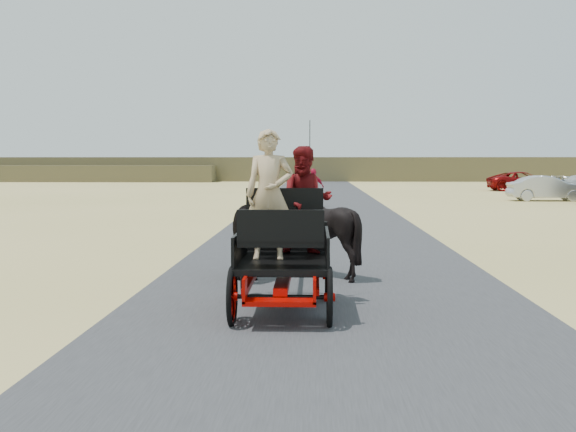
{
  "coord_description": "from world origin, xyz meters",
  "views": [
    {
      "loc": [
        -0.2,
        -11.84,
        2.09
      ],
      "look_at": [
        -0.64,
        -0.36,
        1.2
      ],
      "focal_mm": 45.0,
      "sensor_mm": 36.0,
      "label": 1
    }
  ],
  "objects_px": {
    "carriage": "(284,285)",
    "car_b": "(547,188)",
    "car_d": "(523,181)",
    "horse_right": "(322,230)",
    "horse_left": "(260,229)",
    "pedestrian": "(314,188)"
  },
  "relations": [
    {
      "from": "carriage",
      "to": "car_b",
      "type": "bearing_deg",
      "value": 65.95
    },
    {
      "from": "carriage",
      "to": "car_d",
      "type": "xyz_separation_m",
      "value": [
        14.65,
        40.06,
        0.3
      ]
    },
    {
      "from": "car_b",
      "to": "carriage",
      "type": "bearing_deg",
      "value": 156.39
    },
    {
      "from": "horse_left",
      "to": "pedestrian",
      "type": "distance_m",
      "value": 19.59
    },
    {
      "from": "carriage",
      "to": "car_d",
      "type": "distance_m",
      "value": 42.66
    },
    {
      "from": "car_d",
      "to": "car_b",
      "type": "bearing_deg",
      "value": 169.41
    },
    {
      "from": "horse_left",
      "to": "carriage",
      "type": "bearing_deg",
      "value": 100.39
    },
    {
      "from": "pedestrian",
      "to": "car_b",
      "type": "bearing_deg",
      "value": 175.04
    },
    {
      "from": "car_d",
      "to": "horse_right",
      "type": "bearing_deg",
      "value": 159.01
    },
    {
      "from": "horse_right",
      "to": "pedestrian",
      "type": "distance_m",
      "value": 19.57
    },
    {
      "from": "horse_left",
      "to": "horse_right",
      "type": "height_order",
      "value": "horse_right"
    },
    {
      "from": "pedestrian",
      "to": "car_b",
      "type": "height_order",
      "value": "pedestrian"
    },
    {
      "from": "car_d",
      "to": "carriage",
      "type": "bearing_deg",
      "value": 159.75
    },
    {
      "from": "horse_left",
      "to": "car_d",
      "type": "distance_m",
      "value": 40.06
    },
    {
      "from": "carriage",
      "to": "horse_right",
      "type": "relative_size",
      "value": 1.41
    },
    {
      "from": "horse_left",
      "to": "car_d",
      "type": "relative_size",
      "value": 0.43
    },
    {
      "from": "horse_left",
      "to": "car_b",
      "type": "relative_size",
      "value": 0.51
    },
    {
      "from": "carriage",
      "to": "pedestrian",
      "type": "xyz_separation_m",
      "value": [
        0.37,
        22.57,
        0.5
      ]
    },
    {
      "from": "horse_right",
      "to": "car_b",
      "type": "bearing_deg",
      "value": -115.56
    },
    {
      "from": "horse_left",
      "to": "pedestrian",
      "type": "xyz_separation_m",
      "value": [
        0.92,
        19.57,
        0.02
      ]
    },
    {
      "from": "horse_left",
      "to": "car_b",
      "type": "bearing_deg",
      "value": -117.6
    },
    {
      "from": "horse_right",
      "to": "car_d",
      "type": "xyz_separation_m",
      "value": [
        14.1,
        37.06,
        -0.19
      ]
    }
  ]
}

